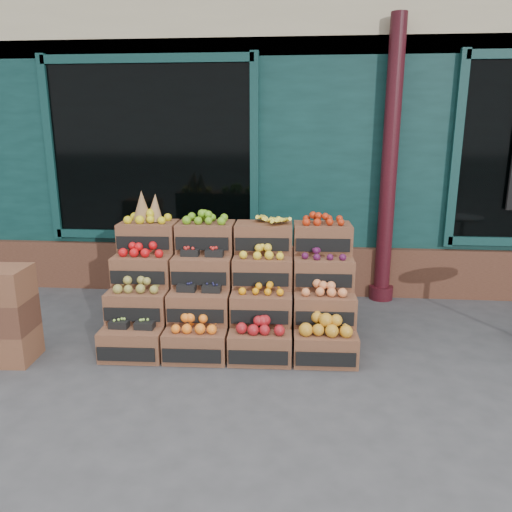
{
  "coord_description": "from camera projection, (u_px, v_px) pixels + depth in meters",
  "views": [
    {
      "loc": [
        0.21,
        -3.8,
        2.03
      ],
      "look_at": [
        -0.2,
        0.7,
        0.85
      ],
      "focal_mm": 35.0,
      "sensor_mm": 36.0,
      "label": 1
    }
  ],
  "objects": [
    {
      "name": "ground",
      "position": [
        272.0,
        375.0,
        4.19
      ],
      "size": [
        60.0,
        60.0,
        0.0
      ],
      "primitive_type": "plane",
      "color": "#3B3B3E",
      "rests_on": "ground"
    },
    {
      "name": "shop_facade",
      "position": [
        291.0,
        104.0,
        8.51
      ],
      "size": [
        12.0,
        6.24,
        4.8
      ],
      "color": "#0E302E",
      "rests_on": "ground"
    },
    {
      "name": "crate_display",
      "position": [
        233.0,
        295.0,
        4.83
      ],
      "size": [
        2.32,
        1.19,
        1.43
      ],
      "rotation": [
        0.0,
        0.0,
        0.04
      ],
      "color": "brown",
      "rests_on": "ground"
    },
    {
      "name": "shopkeeper",
      "position": [
        167.0,
        200.0,
        6.94
      ],
      "size": [
        0.85,
        0.67,
        2.07
      ],
      "primitive_type": "imported",
      "rotation": [
        0.0,
        0.0,
        3.39
      ],
      "color": "#164F1D",
      "rests_on": "ground"
    }
  ]
}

